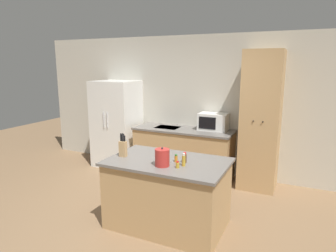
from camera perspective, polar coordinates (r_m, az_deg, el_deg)
The scene contains 14 objects.
ground_plane at distance 4.10m, azimuth -4.77°, elevation -18.66°, with size 14.00×14.00×0.00m, color #846647.
wall_back at distance 5.73m, azimuth 6.66°, elevation 3.92°, with size 7.20×0.06×2.60m.
refrigerator at distance 6.22m, azimuth -9.75°, elevation 0.43°, with size 0.85×0.74×1.74m.
back_counter at distance 5.66m, azimuth 2.92°, elevation -4.92°, with size 1.86×0.69×0.89m.
pantry_cabinet at distance 5.18m, azimuth 17.25°, elevation 0.94°, with size 0.60×0.63×2.30m.
kitchen_island at distance 3.95m, azimuth -0.09°, elevation -12.65°, with size 1.51×0.94×0.88m.
microwave at distance 5.48m, azimuth 8.62°, elevation 0.82°, with size 0.51×0.35×0.31m.
knife_block at distance 3.96m, azimuth -8.58°, elevation -4.14°, with size 0.09×0.07×0.31m.
spice_bottle_tall_dark at distance 3.69m, azimuth 3.20°, elevation -6.06°, with size 0.05×0.05×0.13m.
spice_bottle_short_red at distance 3.52m, azimuth 1.84°, elevation -7.39°, with size 0.04×0.04×0.08m.
spice_bottle_amber_oil at distance 3.57m, azimuth 3.00°, elevation -6.51°, with size 0.04×0.04×0.16m.
spice_bottle_green_herb at distance 3.72m, azimuth 1.54°, elevation -6.19°, with size 0.04×0.04×0.10m.
kettle at distance 3.56m, azimuth -1.11°, elevation -6.02°, with size 0.17×0.17×0.23m.
fire_extinguisher at distance 6.78m, azimuth -13.15°, elevation -4.75°, with size 0.14×0.14×0.41m.
Camera 1 is at (1.78, -3.06, 2.07)m, focal length 32.00 mm.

